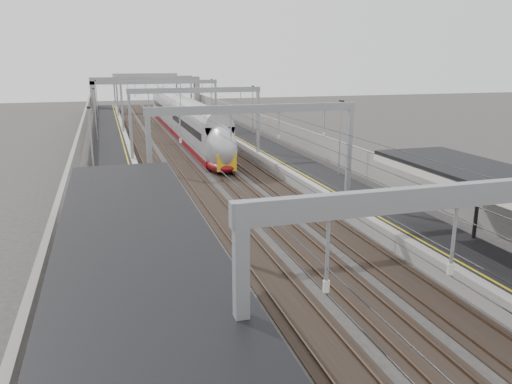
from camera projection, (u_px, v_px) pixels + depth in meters
platform_left at (114, 159)px, 50.32m from camera, size 4.00×120.00×1.00m
platform_right at (265, 151)px, 54.80m from camera, size 4.00×120.00×1.00m
tracks at (193, 159)px, 52.68m from camera, size 11.40×140.00×0.20m
overhead_line at (181, 96)px, 57.25m from camera, size 13.00×140.00×6.60m
canopy_left at (148, 313)px, 10.27m from camera, size 4.40×30.00×4.24m
overbridge at (146, 85)px, 102.24m from camera, size 22.00×2.20×6.90m
wall_left at (80, 150)px, 49.15m from camera, size 0.30×120.00×3.20m
wall_right at (292, 140)px, 55.42m from camera, size 0.30×120.00×3.20m
train at (184, 122)px, 66.17m from camera, size 2.83×51.50×4.47m
signal_green at (129, 116)px, 71.81m from camera, size 0.32×0.32×3.48m
signal_red_near at (187, 114)px, 74.13m from camera, size 0.32×0.32×3.48m
signal_red_far at (193, 109)px, 81.75m from camera, size 0.32×0.32×3.48m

